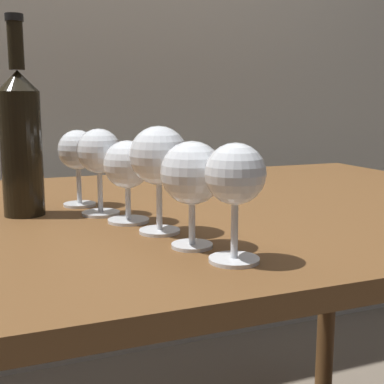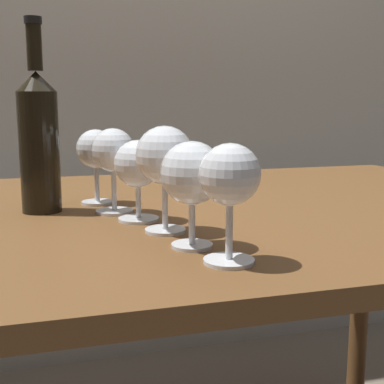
# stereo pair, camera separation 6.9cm
# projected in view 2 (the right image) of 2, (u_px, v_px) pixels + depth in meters

# --- Properties ---
(back_wall) EXTENTS (5.00, 0.08, 2.60)m
(back_wall) POSITION_uv_depth(u_px,v_px,m) (126.00, 8.00, 1.84)
(back_wall) COLOR beige
(back_wall) RESTS_ON ground_plane
(dining_table) EXTENTS (1.37, 0.94, 0.78)m
(dining_table) POSITION_uv_depth(u_px,v_px,m) (210.00, 251.00, 1.01)
(dining_table) COLOR brown
(dining_table) RESTS_ON ground_plane
(wine_glass_pinot) EXTENTS (0.08, 0.08, 0.15)m
(wine_glass_pinot) POSITION_uv_depth(u_px,v_px,m) (230.00, 179.00, 0.62)
(wine_glass_pinot) COLOR white
(wine_glass_pinot) RESTS_ON dining_table
(wine_glass_merlot) EXTENTS (0.08, 0.08, 0.14)m
(wine_glass_merlot) POSITION_uv_depth(u_px,v_px,m) (192.00, 175.00, 0.69)
(wine_glass_merlot) COLOR white
(wine_glass_merlot) RESTS_ON dining_table
(wine_glass_cabernet) EXTENTS (0.09, 0.09, 0.16)m
(wine_glass_cabernet) POSITION_uv_depth(u_px,v_px,m) (165.00, 158.00, 0.77)
(wine_glass_cabernet) COLOR white
(wine_glass_cabernet) RESTS_ON dining_table
(wine_glass_rose) EXTENTS (0.08, 0.08, 0.13)m
(wine_glass_rose) POSITION_uv_depth(u_px,v_px,m) (138.00, 165.00, 0.85)
(wine_glass_rose) COLOR white
(wine_glass_rose) RESTS_ON dining_table
(wine_glass_white) EXTENTS (0.08, 0.08, 0.15)m
(wine_glass_white) POSITION_uv_depth(u_px,v_px,m) (113.00, 153.00, 0.91)
(wine_glass_white) COLOR white
(wine_glass_white) RESTS_ON dining_table
(wine_glass_amber) EXTENTS (0.07, 0.07, 0.14)m
(wine_glass_amber) POSITION_uv_depth(u_px,v_px,m) (96.00, 151.00, 0.99)
(wine_glass_amber) COLOR white
(wine_glass_amber) RESTS_ON dining_table
(wine_bottle) EXTENTS (0.07, 0.07, 0.34)m
(wine_bottle) POSITION_uv_depth(u_px,v_px,m) (39.00, 138.00, 0.91)
(wine_bottle) COLOR black
(wine_bottle) RESTS_ON dining_table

